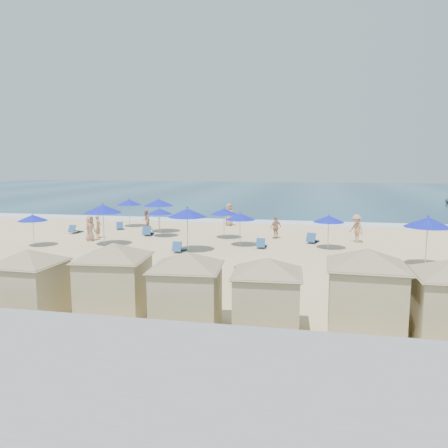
{
  "coord_description": "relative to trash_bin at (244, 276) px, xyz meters",
  "views": [
    {
      "loc": [
        6.18,
        -22.5,
        5.25
      ],
      "look_at": [
        1.06,
        3.0,
        1.57
      ],
      "focal_mm": 35.0,
      "sensor_mm": 36.0,
      "label": 1
    }
  ],
  "objects": [
    {
      "name": "umbrella_5",
      "position": [
        -4.36,
        6.38,
        1.94
      ],
      "size": [
        2.34,
        2.34,
        2.67
      ],
      "color": "#A5A8AD",
      "rests_on": "ground"
    },
    {
      "name": "umbrella_4",
      "position": [
        -7.73,
        10.97,
        1.46
      ],
      "size": [
        1.85,
        1.85,
        2.11
      ],
      "color": "#A5A8AD",
      "rests_on": "ground"
    },
    {
      "name": "beach_chair_3",
      "position": [
        -4.82,
        6.08,
        -0.13
      ],
      "size": [
        0.61,
        1.27,
        0.68
      ],
      "color": "#244E84",
      "rests_on": "ground"
    },
    {
      "name": "beachgoer_3",
      "position": [
        5.72,
        11.34,
        0.57
      ],
      "size": [
        1.26,
        1.39,
        1.87
      ],
      "primitive_type": "imported",
      "rotation": [
        0.0,
        0.0,
        5.32
      ],
      "color": "tan",
      "rests_on": "ground"
    },
    {
      "name": "beach_chair_0",
      "position": [
        -14.52,
        11.21,
        -0.14
      ],
      "size": [
        0.66,
        1.27,
        0.67
      ],
      "color": "#244E84",
      "rests_on": "ground"
    },
    {
      "name": "umbrella_3",
      "position": [
        -8.48,
        12.86,
        1.89
      ],
      "size": [
        2.29,
        2.29,
        2.61
      ],
      "color": "#A5A8AD",
      "rests_on": "ground"
    },
    {
      "name": "beach_chair_1",
      "position": [
        -12.04,
        13.66,
        -0.15
      ],
      "size": [
        0.96,
        1.28,
        0.64
      ],
      "color": "#244E84",
      "rests_on": "ground"
    },
    {
      "name": "beach_chair_2",
      "position": [
        -8.79,
        11.32,
        -0.11
      ],
      "size": [
        0.77,
        1.42,
        0.74
      ],
      "color": "#244E84",
      "rests_on": "ground"
    },
    {
      "name": "umbrella_8",
      "position": [
        3.83,
        8.73,
        1.49
      ],
      "size": [
        1.88,
        1.88,
        2.14
      ],
      "color": "#A5A8AD",
      "rests_on": "ground"
    },
    {
      "name": "umbrella_1",
      "position": [
        -11.84,
        15.15,
        1.65
      ],
      "size": [
        2.05,
        2.05,
        2.33
      ],
      "color": "#A5A8AD",
      "rests_on": "ground"
    },
    {
      "name": "cabana_1",
      "position": [
        -3.68,
        -4.87,
        1.26
      ],
      "size": [
        4.53,
        4.53,
        2.85
      ],
      "color": "tan",
      "rests_on": "ground"
    },
    {
      "name": "beach_chair_4",
      "position": [
        -0.18,
        8.28,
        -0.14
      ],
      "size": [
        0.6,
        1.24,
        0.67
      ],
      "color": "#244E84",
      "rests_on": "ground"
    },
    {
      "name": "beachgoer_1",
      "position": [
        -9.87,
        13.74,
        0.42
      ],
      "size": [
        0.75,
        0.88,
        1.59
      ],
      "primitive_type": "imported",
      "rotation": [
        0.0,
        0.0,
        4.93
      ],
      "color": "tan",
      "rests_on": "ground"
    },
    {
      "name": "umbrella_9",
      "position": [
        8.47,
        4.84,
        1.94
      ],
      "size": [
        2.34,
        2.34,
        2.66
      ],
      "color": "#A5A8AD",
      "rests_on": "ground"
    },
    {
      "name": "cabana_2",
      "position": [
        -1.0,
        -5.34,
        1.2
      ],
      "size": [
        4.36,
        4.36,
        2.74
      ],
      "color": "tan",
      "rests_on": "ground"
    },
    {
      "name": "surf_line",
      "position": [
        -3.41,
        19.84,
        -0.33
      ],
      "size": [
        160.0,
        2.5,
        0.08
      ],
      "primitive_type": "cube",
      "color": "white",
      "rests_on": "ground"
    },
    {
      "name": "umbrella_7",
      "position": [
        -1.59,
        8.65,
        1.51
      ],
      "size": [
        1.91,
        1.91,
        2.17
      ],
      "color": "#A5A8AD",
      "rests_on": "ground"
    },
    {
      "name": "ground",
      "position": [
        -3.41,
        4.34,
        -0.37
      ],
      "size": [
        160.0,
        160.0,
        0.0
      ],
      "primitive_type": "plane",
      "color": "beige",
      "rests_on": "ground"
    },
    {
      "name": "umbrella_6",
      "position": [
        -3.13,
        11.21,
        1.52
      ],
      "size": [
        1.91,
        1.91,
        2.18
      ],
      "color": "#A5A8AD",
      "rests_on": "ground"
    },
    {
      "name": "seawall",
      "position": [
        -3.41,
        -9.16,
        0.28
      ],
      "size": [
        160.0,
        6.1,
        1.22
      ],
      "color": "gray",
      "rests_on": "ground"
    },
    {
      "name": "beachgoer_2",
      "position": [
        0.41,
        11.84,
        0.42
      ],
      "size": [
        0.93,
        0.93,
        1.58
      ],
      "primitive_type": "imported",
      "rotation": [
        0.0,
        0.0,
        3.92
      ],
      "color": "tan",
      "rests_on": "ground"
    },
    {
      "name": "beachgoer_0",
      "position": [
        -11.8,
        9.65,
        0.44
      ],
      "size": [
        0.45,
        0.63,
        1.61
      ],
      "primitive_type": "imported",
      "rotation": [
        0.0,
        0.0,
        1.69
      ],
      "color": "tan",
      "rests_on": "ground"
    },
    {
      "name": "beach_chair_5",
      "position": [
        2.9,
        10.62,
        -0.12
      ],
      "size": [
        0.92,
        1.42,
        0.72
      ],
      "color": "#244E84",
      "rests_on": "ground"
    },
    {
      "name": "beachgoer_5",
      "position": [
        -11.8,
        8.51,
        0.49
      ],
      "size": [
        0.68,
        0.92,
        1.71
      ],
      "primitive_type": "imported",
      "rotation": [
        0.0,
        0.0,
        1.39
      ],
      "color": "tan",
      "rests_on": "ground"
    },
    {
      "name": "trash_bin",
      "position": [
        0.0,
        0.0,
        0.0
      ],
      "size": [
        0.94,
        0.94,
        0.74
      ],
      "primitive_type": "cube",
      "rotation": [
        0.0,
        0.0,
        0.33
      ],
      "color": "black",
      "rests_on": "ground"
    },
    {
      "name": "cabana_0",
      "position": [
        -6.38,
        -5.6,
        1.15
      ],
      "size": [
        4.23,
        4.23,
        2.66
      ],
      "color": "tan",
      "rests_on": "ground"
    },
    {
      "name": "beachgoer_4",
      "position": [
        -3.91,
        17.34,
        0.57
      ],
      "size": [
        1.08,
        1.04,
        1.87
      ],
      "primitive_type": "imported",
      "rotation": [
        0.0,
        0.0,
        0.7
      ],
      "color": "tan",
      "rests_on": "ground"
    },
    {
      "name": "umbrella_2",
      "position": [
        -10.11,
        7.15,
        1.98
      ],
      "size": [
        2.38,
        2.38,
        2.71
      ],
      "color": "#A5A8AD",
      "rests_on": "ground"
    },
    {
      "name": "ocean",
      "position": [
        -3.41,
        59.34,
        -0.34
      ],
      "size": [
        160.0,
        80.0,
        0.06
      ],
      "primitive_type": "cube",
      "color": "navy",
      "rests_on": "ground"
    },
    {
      "name": "cabana_3",
      "position": [
        1.52,
        -5.31,
        1.14
      ],
      "size": [
        4.21,
        4.21,
        2.65
      ],
      "color": "tan",
      "rests_on": "ground"
    },
    {
      "name": "umbrella_0",
      "position": [
        -14.31,
        6.01,
        1.44
      ],
      "size": [
        1.84,
        1.84,
        2.09
      ],
      "color": "#A5A8AD",
      "rests_on": "ground"
    },
    {
      "name": "cabana_4",
      "position": [
        4.46,
        -4.71,
        1.33
      ],
      "size": [
        4.72,
        4.72,
        2.96
      ],
      "color": "tan",
      "rests_on": "ground"
    }
  ]
}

